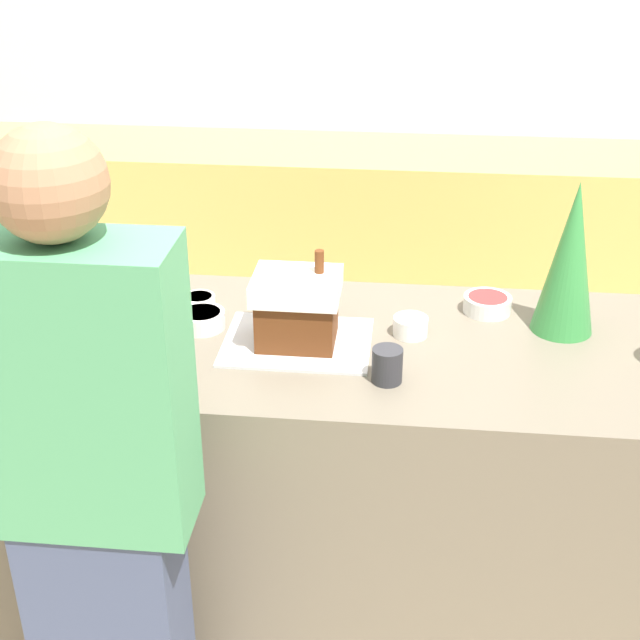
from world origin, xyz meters
TOP-DOWN VIEW (x-y plane):
  - ground_plane at (0.00, 0.00)m, footprint 12.00×12.00m
  - wall_back at (0.00, 2.22)m, footprint 8.00×0.05m
  - back_cabinet_block at (0.00, 1.89)m, footprint 6.00×0.60m
  - kitchen_island at (0.00, 0.00)m, footprint 1.83×0.76m
  - baking_tray at (-0.11, -0.02)m, footprint 0.38×0.30m
  - gingerbread_house at (-0.11, -0.02)m, footprint 0.22×0.19m
  - decorative_tree at (0.58, 0.13)m, footprint 0.16×0.16m
  - candy_bowl_near_tray_left at (0.18, 0.06)m, footprint 0.09×0.09m
  - candy_bowl_beside_tree at (-0.61, 0.03)m, footprint 0.10×0.10m
  - candy_bowl_front_corner at (-0.38, 0.04)m, footprint 0.13×0.13m
  - candy_bowl_center_rear at (-0.42, 0.16)m, footprint 0.09×0.09m
  - candy_bowl_near_tray_right at (0.39, 0.22)m, footprint 0.13×0.13m
  - cookbook at (-0.63, 0.22)m, footprint 0.24×0.14m
  - mug at (0.13, -0.19)m, footprint 0.07×0.07m
  - person at (-0.48, -0.60)m, footprint 0.43×0.54m

SIDE VIEW (x-z plane):
  - ground_plane at x=0.00m, z-range 0.00..0.00m
  - back_cabinet_block at x=0.00m, z-range 0.00..0.90m
  - kitchen_island at x=0.00m, z-range 0.00..0.93m
  - person at x=-0.48m, z-range 0.03..1.68m
  - baking_tray at x=-0.11m, z-range 0.93..0.94m
  - cookbook at x=-0.63m, z-range 0.93..0.95m
  - candy_bowl_center_rear at x=-0.42m, z-range 0.94..0.97m
  - candy_bowl_beside_tree at x=-0.61m, z-range 0.94..0.98m
  - candy_bowl_near_tray_right at x=0.39m, z-range 0.94..0.98m
  - candy_bowl_front_corner at x=-0.38m, z-range 0.94..0.98m
  - candy_bowl_near_tray_left at x=0.18m, z-range 0.94..0.99m
  - mug at x=0.13m, z-range 0.93..1.02m
  - gingerbread_house at x=-0.11m, z-range 0.92..1.16m
  - decorative_tree at x=0.58m, z-range 0.93..1.35m
  - wall_back at x=0.00m, z-range 0.00..2.60m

